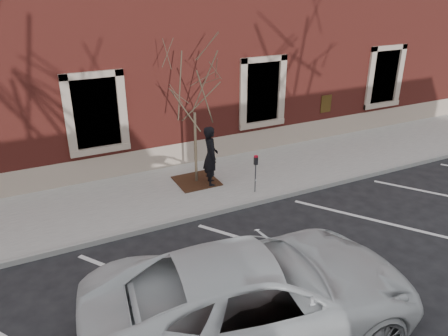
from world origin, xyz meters
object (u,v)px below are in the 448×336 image
sapling (194,92)px  white_truck (256,294)px  man (211,156)px  parking_meter (256,167)px

sapling → white_truck: 6.92m
man → white_truck: (-1.83, -6.00, -0.24)m
white_truck → sapling: bearing=-5.1°
man → parking_meter: 1.50m
man → white_truck: bearing=175.8°
sapling → man: bearing=-47.6°
man → sapling: bearing=55.1°
white_truck → parking_meter: bearing=-22.0°
man → parking_meter: (0.99, -1.11, -0.13)m
sapling → parking_meter: bearing=-48.2°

